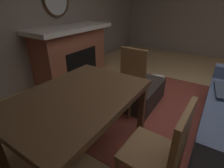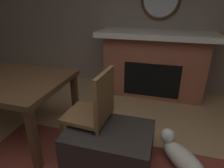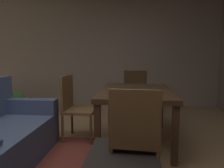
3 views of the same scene
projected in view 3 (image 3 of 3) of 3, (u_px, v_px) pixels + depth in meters
The scene contains 7 objects.
wall_right_window_side at pixel (96, 52), 5.37m from camera, with size 0.12×6.38×2.65m, color #B2A59B.
tv_remote at pixel (119, 150), 1.91m from camera, with size 0.05×0.16×0.02m, color black.
dining_table at pixel (136, 96), 3.00m from camera, with size 1.41×0.98×0.74m.
dining_chair_north at pixel (74, 104), 3.11m from camera, with size 0.46×0.46×0.93m.
dining_chair_east at pixel (135, 92), 4.10m from camera, with size 0.45×0.45×0.93m.
dining_chair_west at pixel (135, 132), 1.93m from camera, with size 0.47×0.47×0.93m.
potted_plant at pixel (16, 105), 4.02m from camera, with size 0.42×0.42×0.55m.
Camera 3 is at (-1.72, -0.96, 1.20)m, focal length 34.63 mm.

